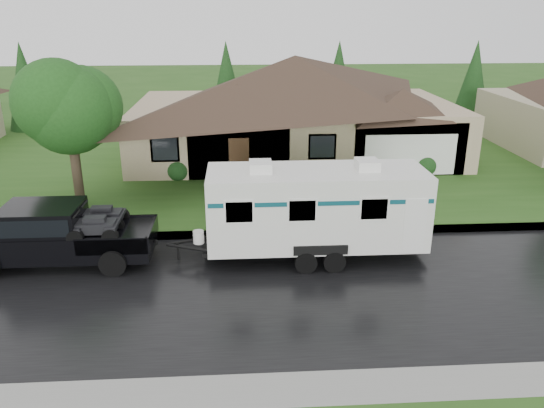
# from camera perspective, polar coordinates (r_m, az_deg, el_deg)

# --- Properties ---
(ground) EXTENTS (140.00, 140.00, 0.00)m
(ground) POSITION_cam_1_polar(r_m,az_deg,el_deg) (18.36, 0.54, -6.11)
(ground) COLOR #285119
(ground) RESTS_ON ground
(road) EXTENTS (140.00, 8.00, 0.01)m
(road) POSITION_cam_1_polar(r_m,az_deg,el_deg) (16.60, 1.05, -9.14)
(road) COLOR black
(road) RESTS_ON ground
(curb) EXTENTS (140.00, 0.50, 0.15)m
(curb) POSITION_cam_1_polar(r_m,az_deg,el_deg) (20.37, 0.09, -3.13)
(curb) COLOR gray
(curb) RESTS_ON ground
(lawn) EXTENTS (140.00, 26.00, 0.15)m
(lawn) POSITION_cam_1_polar(r_m,az_deg,el_deg) (32.46, -1.38, 5.78)
(lawn) COLOR #285119
(lawn) RESTS_ON ground
(house_main) EXTENTS (19.44, 10.80, 6.90)m
(house_main) POSITION_cam_1_polar(r_m,az_deg,el_deg) (30.80, 3.01, 11.65)
(house_main) COLOR tan
(house_main) RESTS_ON lawn
(tree_left_green) EXTENTS (3.65, 3.65, 6.03)m
(tree_left_green) POSITION_cam_1_polar(r_m,az_deg,el_deg) (23.31, -21.04, 9.47)
(tree_left_green) COLOR #382B1E
(tree_left_green) RESTS_ON lawn
(shrub_row) EXTENTS (13.60, 1.00, 1.00)m
(shrub_row) POSITION_cam_1_polar(r_m,az_deg,el_deg) (26.98, 3.36, 4.03)
(shrub_row) COLOR #143814
(shrub_row) RESTS_ON lawn
(pickup_truck) EXTENTS (6.26, 2.38, 2.09)m
(pickup_truck) POSITION_cam_1_polar(r_m,az_deg,el_deg) (19.18, -22.40, -2.89)
(pickup_truck) COLOR black
(pickup_truck) RESTS_ON ground
(travel_trailer) EXTENTS (7.72, 2.71, 3.47)m
(travel_trailer) POSITION_cam_1_polar(r_m,az_deg,el_deg) (18.05, 4.76, -0.31)
(travel_trailer) COLOR white
(travel_trailer) RESTS_ON ground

